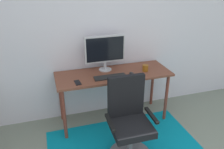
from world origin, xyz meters
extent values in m
cube|color=silver|center=(0.00, 2.20, 1.30)|extent=(6.00, 0.10, 2.60)
cube|color=brown|center=(0.08, 1.85, 0.74)|extent=(1.58, 0.57, 0.03)
cylinder|color=brown|center=(-0.65, 1.62, 0.36)|extent=(0.04, 0.04, 0.73)
cylinder|color=brown|center=(0.81, 1.62, 0.36)|extent=(0.04, 0.04, 0.73)
cylinder|color=brown|center=(-0.65, 2.07, 0.36)|extent=(0.04, 0.04, 0.73)
cylinder|color=brown|center=(0.81, 2.07, 0.36)|extent=(0.04, 0.04, 0.73)
cylinder|color=#B2B2B7|center=(0.00, 1.99, 0.76)|extent=(0.18, 0.18, 0.01)
cylinder|color=#B2B2B7|center=(0.00, 1.99, 0.83)|extent=(0.04, 0.04, 0.11)
cube|color=#B7B7BC|center=(0.00, 1.99, 1.07)|extent=(0.56, 0.04, 0.37)
cube|color=black|center=(0.00, 1.97, 1.07)|extent=(0.52, 0.00, 0.33)
cube|color=black|center=(-0.01, 1.72, 0.77)|extent=(0.43, 0.13, 0.02)
ellipsoid|color=black|center=(0.30, 1.72, 0.78)|extent=(0.06, 0.10, 0.03)
cylinder|color=brown|center=(0.53, 1.78, 0.80)|extent=(0.08, 0.08, 0.09)
cube|color=black|center=(-0.45, 1.69, 0.76)|extent=(0.08, 0.15, 0.01)
cylinder|color=slate|center=(0.03, 1.04, 0.23)|extent=(0.06, 0.06, 0.36)
cube|color=black|center=(0.03, 1.04, 0.45)|extent=(0.46, 0.46, 0.08)
cube|color=black|center=(0.03, 1.24, 0.74)|extent=(0.43, 0.07, 0.51)
cube|color=black|center=(-0.21, 1.05, 0.56)|extent=(0.05, 0.31, 0.03)
cube|color=black|center=(0.27, 1.04, 0.56)|extent=(0.05, 0.31, 0.03)
camera|label=1|loc=(-0.79, -0.88, 2.04)|focal=36.44mm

